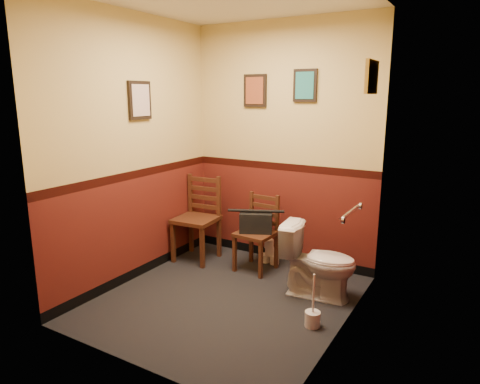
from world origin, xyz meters
name	(u,v)px	position (x,y,z in m)	size (l,w,h in m)	color
floor	(227,299)	(0.00, 0.00, 0.00)	(2.20, 2.40, 0.00)	black
wall_back	(283,145)	(0.00, 1.20, 1.35)	(2.20, 2.70, 0.00)	#581A13
wall_front	(127,182)	(0.00, -1.20, 1.35)	(2.20, 2.70, 0.00)	#581A13
wall_left	(134,151)	(-1.10, 0.00, 1.35)	(2.40, 2.70, 0.00)	#581A13
wall_right	(348,170)	(1.10, 0.00, 1.35)	(2.40, 2.70, 0.00)	#581A13
grab_bar	(351,212)	(1.07, 0.25, 0.95)	(0.05, 0.56, 0.06)	silver
framed_print_back_a	(255,91)	(-0.35, 1.18, 1.95)	(0.28, 0.04, 0.36)	black
framed_print_back_b	(305,85)	(0.25, 1.18, 2.00)	(0.26, 0.04, 0.34)	black
framed_print_left	(140,100)	(-1.08, 0.10, 1.85)	(0.04, 0.30, 0.38)	black
framed_print_right	(371,77)	(1.08, 0.60, 2.05)	(0.04, 0.34, 0.28)	olive
toilet	(319,262)	(0.72, 0.51, 0.35)	(0.40, 0.71, 0.70)	white
toilet_brush	(312,318)	(0.88, -0.05, 0.08)	(0.13, 0.13, 0.47)	silver
chair_left	(198,218)	(-0.85, 0.73, 0.49)	(0.49, 0.49, 0.98)	#442314
chair_right	(258,233)	(-0.10, 0.80, 0.42)	(0.42, 0.42, 0.84)	#442314
handbag	(256,222)	(-0.10, 0.76, 0.55)	(0.39, 0.30, 0.26)	black
tp_stack	(270,253)	(-0.05, 1.01, 0.12)	(0.22, 0.14, 0.29)	silver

